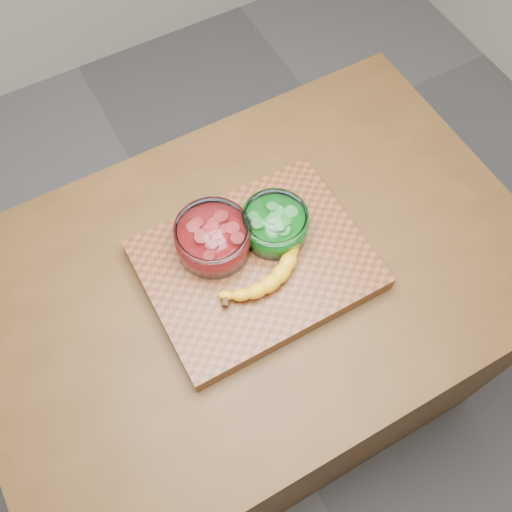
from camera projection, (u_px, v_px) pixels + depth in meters
ground at (256, 384)px, 2.00m from camera, size 3.50×3.50×0.00m
counter at (256, 341)px, 1.60m from camera, size 1.20×0.80×0.90m
cutting_board at (256, 265)px, 1.18m from camera, size 0.45×0.35×0.04m
bowl_red at (213, 238)px, 1.15m from camera, size 0.15×0.15×0.07m
bowl_green at (275, 225)px, 1.17m from camera, size 0.14×0.14×0.06m
banana at (260, 262)px, 1.14m from camera, size 0.25×0.16×0.04m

